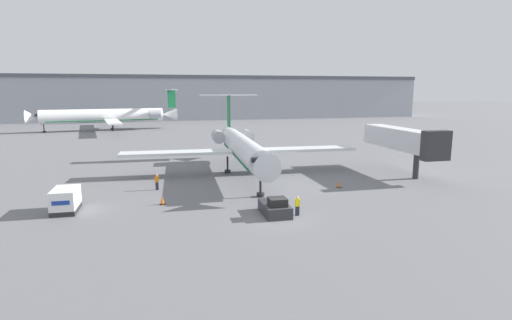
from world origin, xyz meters
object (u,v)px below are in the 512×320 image
(worker_by_wing, at_px, (157,181))
(traffic_cone_left, at_px, (162,200))
(worker_near_tug, at_px, (297,205))
(airplane_parked_far_left, at_px, (108,116))
(luggage_cart, at_px, (65,200))
(pushback_tug, at_px, (275,208))
(traffic_cone_right, at_px, (339,184))
(jet_bridge, at_px, (403,139))
(airplane_main, at_px, (242,146))

(worker_by_wing, relative_size, traffic_cone_left, 2.16)
(worker_near_tug, relative_size, airplane_parked_far_left, 0.05)
(luggage_cart, distance_m, traffic_cone_left, 8.37)
(pushback_tug, xyz_separation_m, traffic_cone_right, (9.66, 7.74, -0.28))
(worker_by_wing, bearing_deg, airplane_parked_far_left, 100.47)
(pushback_tug, relative_size, worker_by_wing, 2.18)
(traffic_cone_left, bearing_deg, worker_by_wing, 94.90)
(worker_by_wing, height_order, airplane_parked_far_left, airplane_parked_far_left)
(worker_by_wing, xyz_separation_m, traffic_cone_left, (0.51, -5.92, -0.54))
(traffic_cone_left, relative_size, jet_bridge, 0.06)
(worker_near_tug, xyz_separation_m, traffic_cone_left, (-11.26, 6.17, -0.51))
(worker_near_tug, height_order, airplane_parked_far_left, airplane_parked_far_left)
(worker_near_tug, relative_size, jet_bridge, 0.12)
(traffic_cone_left, height_order, traffic_cone_right, traffic_cone_left)
(pushback_tug, xyz_separation_m, traffic_cone_left, (-9.46, 5.44, -0.22))
(pushback_tug, relative_size, traffic_cone_right, 5.56)
(airplane_main, distance_m, worker_near_tug, 18.75)
(airplane_main, relative_size, worker_by_wing, 17.14)
(luggage_cart, height_order, traffic_cone_right, luggage_cart)
(jet_bridge, bearing_deg, airplane_main, 165.75)
(airplane_main, height_order, airplane_parked_far_left, airplane_parked_far_left)
(pushback_tug, bearing_deg, jet_bridge, 31.60)
(worker_by_wing, distance_m, traffic_cone_right, 19.97)
(traffic_cone_left, distance_m, airplane_parked_far_left, 77.05)
(luggage_cart, distance_m, jet_bridge, 39.37)
(traffic_cone_right, xyz_separation_m, airplane_parked_far_left, (-32.54, 73.49, 3.55))
(worker_near_tug, relative_size, traffic_cone_right, 2.50)
(luggage_cart, relative_size, airplane_parked_far_left, 0.09)
(airplane_main, distance_m, airplane_parked_far_left, 67.68)
(luggage_cart, height_order, airplane_parked_far_left, airplane_parked_far_left)
(airplane_parked_far_left, bearing_deg, traffic_cone_right, -66.12)
(pushback_tug, xyz_separation_m, worker_by_wing, (-9.97, 11.36, 0.31))
(airplane_main, bearing_deg, airplane_parked_far_left, 110.39)
(airplane_main, bearing_deg, jet_bridge, -14.25)
(traffic_cone_left, bearing_deg, jet_bridge, 13.58)
(worker_by_wing, relative_size, traffic_cone_right, 2.55)
(luggage_cart, relative_size, traffic_cone_left, 4.26)
(airplane_parked_far_left, bearing_deg, airplane_main, -69.61)
(traffic_cone_left, distance_m, jet_bridge, 31.28)
(worker_by_wing, xyz_separation_m, traffic_cone_right, (19.63, -3.62, -0.60))
(pushback_tug, xyz_separation_m, worker_near_tug, (1.79, -0.73, 0.29))
(pushback_tug, height_order, traffic_cone_left, pushback_tug)
(luggage_cart, bearing_deg, airplane_parked_far_left, 93.82)
(pushback_tug, bearing_deg, traffic_cone_left, 150.12)
(traffic_cone_left, relative_size, airplane_parked_far_left, 0.02)
(airplane_main, relative_size, airplane_parked_far_left, 0.79)
(worker_near_tug, height_order, traffic_cone_right, worker_near_tug)
(airplane_main, distance_m, jet_bridge, 20.63)
(pushback_tug, xyz_separation_m, airplane_parked_far_left, (-22.88, 81.23, 3.27))
(airplane_main, bearing_deg, pushback_tug, -92.25)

